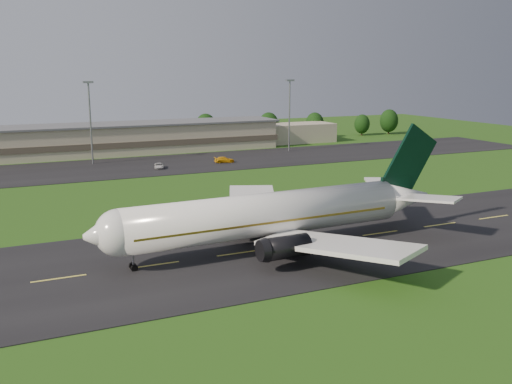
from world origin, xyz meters
name	(u,v)px	position (x,y,z in m)	size (l,w,h in m)	color
ground	(155,266)	(0.00, 0.00, 0.00)	(360.00, 360.00, 0.00)	#214010
taxiway	(155,265)	(0.00, 0.00, 0.05)	(220.00, 30.00, 0.10)	black
apron	(76,171)	(0.00, 72.00, 0.05)	(260.00, 30.00, 0.10)	black
airliner	(272,215)	(15.66, 0.03, 4.66)	(51.29, 42.16, 15.57)	white
terminal	(88,141)	(6.40, 96.18, 3.99)	(145.00, 16.00, 8.40)	tan
light_mast_centre	(90,113)	(5.00, 80.00, 12.74)	(2.40, 1.20, 20.35)	gray
light_mast_east	(289,107)	(60.00, 80.00, 12.74)	(2.40, 1.20, 20.35)	gray
tree_line	(162,131)	(29.89, 106.01, 4.80)	(194.63, 9.29, 9.44)	black
service_vehicle_c	(159,166)	(18.28, 66.66, 0.72)	(2.07, 4.49, 1.25)	silver
service_vehicle_d	(224,160)	(35.51, 68.29, 0.83)	(2.04, 5.03, 1.46)	orange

